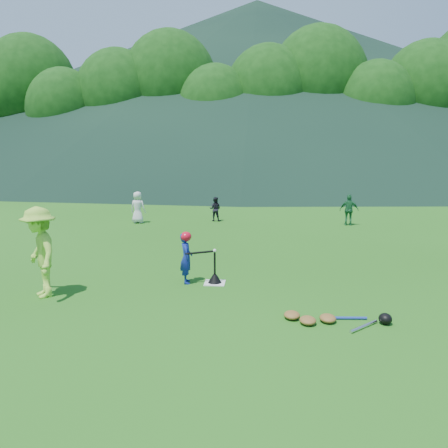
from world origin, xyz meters
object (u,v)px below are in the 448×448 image
object	(u,v)px
fielder_c	(349,210)
batting_tee	(215,278)
equipment_pile	(328,318)
batter_child	(186,258)
fielder_b	(215,209)
home_plate	(215,283)
fielder_a	(138,207)
adult_coach	(40,252)

from	to	relation	value
fielder_c	batting_tee	world-z (taller)	fielder_c
fielder_c	equipment_pile	bearing A→B (deg)	84.15
batter_child	fielder_b	bearing A→B (deg)	-11.73
fielder_c	home_plate	bearing A→B (deg)	67.79
batter_child	fielder_b	distance (m)	8.47
fielder_a	batting_tee	distance (m)	8.66
batter_child	fielder_a	bearing A→B (deg)	9.59
batter_child	adult_coach	world-z (taller)	adult_coach
fielder_a	fielder_c	size ratio (longest dim) A/B	1.05
fielder_a	equipment_pile	world-z (taller)	fielder_a
equipment_pile	fielder_c	bearing A→B (deg)	77.04
fielder_a	equipment_pile	distance (m)	11.47
batter_child	adult_coach	size ratio (longest dim) A/B	0.62
home_plate	equipment_pile	world-z (taller)	equipment_pile
fielder_a	fielder_b	xyz separation A→B (m)	(3.03, 0.74, -0.13)
home_plate	adult_coach	size ratio (longest dim) A/B	0.25
home_plate	fielder_a	distance (m)	8.67
batter_child	equipment_pile	world-z (taller)	batter_child
adult_coach	fielder_c	size ratio (longest dim) A/B	1.51
batting_tee	equipment_pile	distance (m)	2.95
batter_child	batting_tee	distance (m)	0.76
home_plate	fielder_b	xyz separation A→B (m)	(-0.85, 8.46, 0.49)
batter_child	batting_tee	world-z (taller)	batter_child
home_plate	fielder_a	bearing A→B (deg)	116.67
fielder_a	batter_child	bearing A→B (deg)	124.27
home_plate	fielder_b	bearing A→B (deg)	95.73
fielder_c	adult_coach	bearing A→B (deg)	56.33
fielder_a	home_plate	bearing A→B (deg)	128.11
fielder_a	fielder_c	world-z (taller)	fielder_a
fielder_a	batting_tee	size ratio (longest dim) A/B	1.86
equipment_pile	fielder_b	bearing A→B (deg)	105.95
fielder_a	batting_tee	world-z (taller)	fielder_a
adult_coach	batting_tee	xyz separation A→B (m)	(3.35, 1.13, -0.78)
home_plate	batter_child	xyz separation A→B (m)	(-0.63, -0.01, 0.55)
adult_coach	batting_tee	bearing A→B (deg)	69.95
batting_tee	home_plate	bearing A→B (deg)	0.00
fielder_a	batting_tee	bearing A→B (deg)	128.11
adult_coach	fielder_a	size ratio (longest dim) A/B	1.43
fielder_b	home_plate	bearing A→B (deg)	103.16
batting_tee	fielder_c	bearing A→B (deg)	60.67
adult_coach	fielder_b	xyz separation A→B (m)	(2.50, 9.59, -0.41)
fielder_b	fielder_c	world-z (taller)	fielder_c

